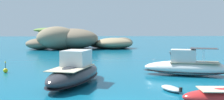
{
  "coord_description": "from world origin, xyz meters",
  "views": [
    {
      "loc": [
        -1.47,
        -18.77,
        5.33
      ],
      "look_at": [
        1.7,
        17.77,
        2.62
      ],
      "focal_mm": 44.71,
      "sensor_mm": 36.0,
      "label": 1
    }
  ],
  "objects_px": {
    "motorboat_charcoal": "(75,73)",
    "motorboat_white": "(187,67)",
    "islet_large": "(65,39)",
    "channel_buoy": "(5,70)",
    "islet_small": "(114,43)",
    "dinghy_tender": "(171,88)"
  },
  "relations": [
    {
      "from": "islet_large",
      "to": "channel_buoy",
      "type": "height_order",
      "value": "islet_large"
    },
    {
      "from": "motorboat_white",
      "to": "dinghy_tender",
      "type": "xyz_separation_m",
      "value": [
        -4.32,
        -7.98,
        -0.79
      ]
    },
    {
      "from": "islet_small",
      "to": "dinghy_tender",
      "type": "xyz_separation_m",
      "value": [
        -0.08,
        -54.94,
        -1.19
      ]
    },
    {
      "from": "islet_large",
      "to": "dinghy_tender",
      "type": "relative_size",
      "value": 7.79
    },
    {
      "from": "islet_large",
      "to": "channel_buoy",
      "type": "bearing_deg",
      "value": -95.22
    },
    {
      "from": "islet_small",
      "to": "motorboat_charcoal",
      "type": "bearing_deg",
      "value": -99.51
    },
    {
      "from": "motorboat_charcoal",
      "to": "motorboat_white",
      "type": "distance_m",
      "value": 13.39
    },
    {
      "from": "dinghy_tender",
      "to": "channel_buoy",
      "type": "bearing_deg",
      "value": 145.92
    },
    {
      "from": "islet_large",
      "to": "channel_buoy",
      "type": "relative_size",
      "value": 15.09
    },
    {
      "from": "motorboat_charcoal",
      "to": "motorboat_white",
      "type": "relative_size",
      "value": 1.09
    },
    {
      "from": "dinghy_tender",
      "to": "motorboat_charcoal",
      "type": "bearing_deg",
      "value": 154.89
    },
    {
      "from": "islet_small",
      "to": "dinghy_tender",
      "type": "relative_size",
      "value": 5.31
    },
    {
      "from": "islet_large",
      "to": "motorboat_white",
      "type": "distance_m",
      "value": 49.89
    },
    {
      "from": "dinghy_tender",
      "to": "motorboat_white",
      "type": "bearing_deg",
      "value": 61.6
    },
    {
      "from": "islet_small",
      "to": "motorboat_charcoal",
      "type": "height_order",
      "value": "motorboat_charcoal"
    },
    {
      "from": "motorboat_charcoal",
      "to": "channel_buoy",
      "type": "relative_size",
      "value": 7.86
    },
    {
      "from": "islet_small",
      "to": "channel_buoy",
      "type": "height_order",
      "value": "islet_small"
    },
    {
      "from": "channel_buoy",
      "to": "islet_large",
      "type": "bearing_deg",
      "value": 84.78
    },
    {
      "from": "motorboat_charcoal",
      "to": "islet_large",
      "type": "bearing_deg",
      "value": 95.55
    },
    {
      "from": "motorboat_charcoal",
      "to": "motorboat_white",
      "type": "height_order",
      "value": "motorboat_charcoal"
    },
    {
      "from": "channel_buoy",
      "to": "motorboat_white",
      "type": "bearing_deg",
      "value": -9.75
    },
    {
      "from": "dinghy_tender",
      "to": "channel_buoy",
      "type": "height_order",
      "value": "channel_buoy"
    }
  ]
}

